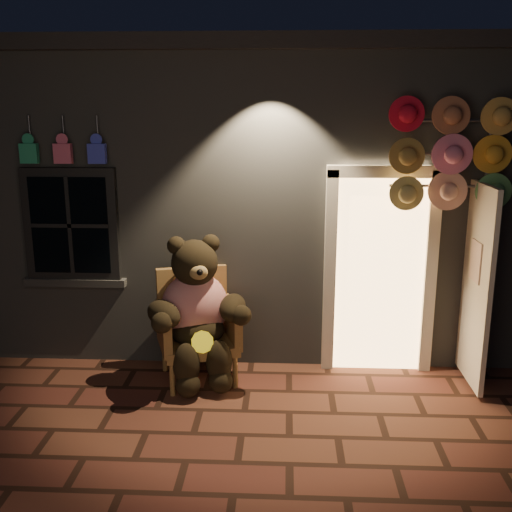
{
  "coord_description": "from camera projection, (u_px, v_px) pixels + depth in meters",
  "views": [
    {
      "loc": [
        0.36,
        -4.64,
        2.77
      ],
      "look_at": [
        0.08,
        1.0,
        1.35
      ],
      "focal_mm": 42.0,
      "sensor_mm": 36.0,
      "label": 1
    }
  ],
  "objects": [
    {
      "name": "wicker_armchair",
      "position": [
        196.0,
        325.0,
        6.2
      ],
      "size": [
        0.94,
        0.9,
        1.13
      ],
      "rotation": [
        0.0,
        0.0,
        0.32
      ],
      "color": "olive",
      "rests_on": "ground"
    },
    {
      "name": "shop_building",
      "position": [
        261.0,
        179.0,
        8.62
      ],
      "size": [
        7.3,
        5.95,
        3.51
      ],
      "color": "slate",
      "rests_on": "ground"
    },
    {
      "name": "teddy_bear",
      "position": [
        197.0,
        311.0,
        6.01
      ],
      "size": [
        1.04,
        0.97,
        1.51
      ],
      "rotation": [
        0.0,
        0.0,
        0.32
      ],
      "color": "red",
      "rests_on": "ground"
    },
    {
      "name": "ground",
      "position": [
        241.0,
        435.0,
        5.19
      ],
      "size": [
        60.0,
        60.0,
        0.0
      ],
      "primitive_type": "plane",
      "color": "brown",
      "rests_on": "ground"
    },
    {
      "name": "hat_rack",
      "position": [
        465.0,
        154.0,
        5.75
      ],
      "size": [
        1.62,
        0.22,
        2.86
      ],
      "color": "#59595E",
      "rests_on": "ground"
    }
  ]
}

